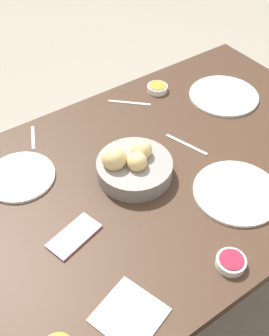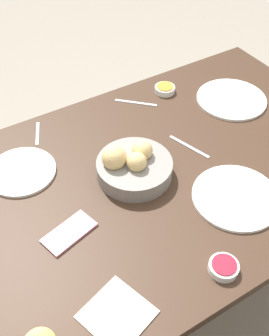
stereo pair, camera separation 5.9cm
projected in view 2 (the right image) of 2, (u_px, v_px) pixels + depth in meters
ground_plane at (154, 288)px, 1.88m from camera, size 10.00×10.00×0.00m
dining_table at (160, 189)px, 1.41m from camera, size 1.46×0.93×0.75m
bread_basket at (133, 166)px, 1.30m from camera, size 0.24×0.24×0.12m
plate_near_left at (231, 99)px, 1.61m from camera, size 0.26×0.26×0.01m
plate_near_right at (22, 171)px, 1.33m from camera, size 0.22×0.22×0.01m
plate_far_center at (236, 197)px, 1.26m from camera, size 0.26×0.26×0.01m
jam_bowl_berry at (224, 267)px, 1.08m from camera, size 0.08×0.08×0.03m
jam_bowl_honey at (165, 89)px, 1.64m from camera, size 0.08×0.08×0.03m
fork_silver at (189, 147)px, 1.42m from camera, size 0.06×0.16×0.00m
knife_silver at (136, 103)px, 1.60m from camera, size 0.12×0.12×0.00m
spoon_coffee at (38, 133)px, 1.47m from camera, size 0.06×0.12×0.00m
napkin at (117, 314)px, 1.00m from camera, size 0.18×0.18×0.00m
cell_phone at (69, 233)px, 1.17m from camera, size 0.16×0.11×0.01m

